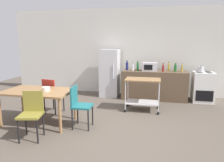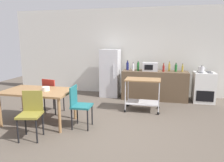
{
  "view_description": "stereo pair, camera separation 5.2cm",
  "coord_description": "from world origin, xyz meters",
  "px_view_note": "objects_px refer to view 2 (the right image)",
  "views": [
    {
      "loc": [
        0.96,
        -3.98,
        1.82
      ],
      "look_at": [
        -0.15,
        1.2,
        0.8
      ],
      "focal_mm": 33.53,
      "sensor_mm": 36.0,
      "label": 1
    },
    {
      "loc": [
        1.01,
        -3.97,
        1.82
      ],
      "look_at": [
        -0.15,
        1.2,
        0.8
      ],
      "focal_mm": 33.53,
      "sensor_mm": 36.0,
      "label": 2
    }
  ],
  "objects_px": {
    "stove_oven": "(203,87)",
    "bottle_soy_sauce": "(133,67)",
    "chair_olive": "(31,111)",
    "chair_red": "(52,93)",
    "chair_teal": "(79,104)",
    "bottle_hot_sauce": "(138,66)",
    "refrigerator": "(110,73)",
    "kettle": "(201,69)",
    "dining_table": "(38,94)",
    "bottle_sparkling_water": "(164,68)",
    "bottle_wine": "(182,68)",
    "bottle_olive_oil": "(127,66)",
    "kitchen_cart": "(143,89)",
    "bottle_sesame_oil": "(169,67)",
    "bottle_vinegar": "(176,68)",
    "microwave": "(150,67)",
    "fruit_bowl": "(46,89)"
  },
  "relations": [
    {
      "from": "chair_olive",
      "to": "kitchen_cart",
      "type": "height_order",
      "value": "chair_olive"
    },
    {
      "from": "chair_red",
      "to": "chair_olive",
      "type": "bearing_deg",
      "value": 114.97
    },
    {
      "from": "stove_oven",
      "to": "bottle_soy_sauce",
      "type": "xyz_separation_m",
      "value": [
        -2.12,
        -0.08,
        0.55
      ]
    },
    {
      "from": "chair_olive",
      "to": "chair_red",
      "type": "xyz_separation_m",
      "value": [
        -0.31,
        1.36,
        0.0
      ]
    },
    {
      "from": "bottle_soy_sauce",
      "to": "bottle_hot_sauce",
      "type": "distance_m",
      "value": 0.16
    },
    {
      "from": "stove_oven",
      "to": "chair_teal",
      "type": "bearing_deg",
      "value": -138.4
    },
    {
      "from": "microwave",
      "to": "dining_table",
      "type": "bearing_deg",
      "value": -132.06
    },
    {
      "from": "chair_olive",
      "to": "fruit_bowl",
      "type": "relative_size",
      "value": 5.46
    },
    {
      "from": "bottle_olive_oil",
      "to": "bottle_vinegar",
      "type": "distance_m",
      "value": 1.49
    },
    {
      "from": "bottle_sparkling_water",
      "to": "bottle_sesame_oil",
      "type": "relative_size",
      "value": 0.9
    },
    {
      "from": "bottle_soy_sauce",
      "to": "fruit_bowl",
      "type": "relative_size",
      "value": 1.55
    },
    {
      "from": "chair_olive",
      "to": "bottle_sesame_oil",
      "type": "height_order",
      "value": "bottle_sesame_oil"
    },
    {
      "from": "bottle_wine",
      "to": "fruit_bowl",
      "type": "relative_size",
      "value": 1.5
    },
    {
      "from": "bottle_wine",
      "to": "fruit_bowl",
      "type": "height_order",
      "value": "bottle_wine"
    },
    {
      "from": "stove_oven",
      "to": "bottle_soy_sauce",
      "type": "relative_size",
      "value": 3.64
    },
    {
      "from": "stove_oven",
      "to": "kitchen_cart",
      "type": "xyz_separation_m",
      "value": [
        -1.72,
        -1.22,
        0.12
      ]
    },
    {
      "from": "bottle_sparkling_water",
      "to": "bottle_wine",
      "type": "xyz_separation_m",
      "value": [
        0.56,
        0.12,
        -0.01
      ]
    },
    {
      "from": "microwave",
      "to": "chair_olive",
      "type": "bearing_deg",
      "value": -122.09
    },
    {
      "from": "refrigerator",
      "to": "bottle_olive_oil",
      "type": "relative_size",
      "value": 5.08
    },
    {
      "from": "chair_red",
      "to": "stove_oven",
      "type": "relative_size",
      "value": 0.97
    },
    {
      "from": "bottle_vinegar",
      "to": "bottle_wine",
      "type": "bearing_deg",
      "value": 9.57
    },
    {
      "from": "bottle_soy_sauce",
      "to": "kettle",
      "type": "relative_size",
      "value": 1.06
    },
    {
      "from": "stove_oven",
      "to": "microwave",
      "type": "bearing_deg",
      "value": -179.33
    },
    {
      "from": "bottle_soy_sauce",
      "to": "chair_red",
      "type": "bearing_deg",
      "value": -134.92
    },
    {
      "from": "kettle",
      "to": "refrigerator",
      "type": "bearing_deg",
      "value": 176.3
    },
    {
      "from": "dining_table",
      "to": "kitchen_cart",
      "type": "height_order",
      "value": "kitchen_cart"
    },
    {
      "from": "refrigerator",
      "to": "bottle_wine",
      "type": "distance_m",
      "value": 2.28
    },
    {
      "from": "dining_table",
      "to": "chair_teal",
      "type": "relative_size",
      "value": 1.69
    },
    {
      "from": "chair_olive",
      "to": "bottle_vinegar",
      "type": "bearing_deg",
      "value": 36.95
    },
    {
      "from": "bottle_wine",
      "to": "bottle_olive_oil",
      "type": "bearing_deg",
      "value": 179.42
    },
    {
      "from": "bottle_sesame_oil",
      "to": "bottle_vinegar",
      "type": "xyz_separation_m",
      "value": [
        0.19,
        -0.09,
        -0.01
      ]
    },
    {
      "from": "refrigerator",
      "to": "bottle_wine",
      "type": "height_order",
      "value": "refrigerator"
    },
    {
      "from": "chair_teal",
      "to": "bottle_hot_sauce",
      "type": "bearing_deg",
      "value": -23.71
    },
    {
      "from": "bottle_sesame_oil",
      "to": "stove_oven",
      "type": "bearing_deg",
      "value": -3.7
    },
    {
      "from": "fruit_bowl",
      "to": "refrigerator",
      "type": "bearing_deg",
      "value": 72.93
    },
    {
      "from": "stove_oven",
      "to": "chair_red",
      "type": "bearing_deg",
      "value": -154.17
    },
    {
      "from": "refrigerator",
      "to": "kettle",
      "type": "xyz_separation_m",
      "value": [
        2.78,
        -0.18,
        0.23
      ]
    },
    {
      "from": "bottle_olive_oil",
      "to": "fruit_bowl",
      "type": "bearing_deg",
      "value": -118.18
    },
    {
      "from": "chair_olive",
      "to": "kitchen_cart",
      "type": "bearing_deg",
      "value": 34.79
    },
    {
      "from": "bottle_olive_oil",
      "to": "microwave",
      "type": "bearing_deg",
      "value": -3.63
    },
    {
      "from": "bottle_vinegar",
      "to": "bottle_wine",
      "type": "distance_m",
      "value": 0.2
    },
    {
      "from": "stove_oven",
      "to": "bottle_wine",
      "type": "xyz_separation_m",
      "value": [
        -0.64,
        0.01,
        0.55
      ]
    },
    {
      "from": "kitchen_cart",
      "to": "dining_table",
      "type": "bearing_deg",
      "value": -148.07
    },
    {
      "from": "chair_red",
      "to": "microwave",
      "type": "bearing_deg",
      "value": -128.96
    },
    {
      "from": "dining_table",
      "to": "bottle_sparkling_water",
      "type": "xyz_separation_m",
      "value": [
        2.72,
        2.48,
        0.33
      ]
    },
    {
      "from": "bottle_vinegar",
      "to": "kettle",
      "type": "relative_size",
      "value": 1.11
    },
    {
      "from": "dining_table",
      "to": "bottle_sesame_oil",
      "type": "distance_m",
      "value": 3.94
    },
    {
      "from": "bottle_hot_sauce",
      "to": "bottle_sesame_oil",
      "type": "relative_size",
      "value": 1.03
    },
    {
      "from": "chair_teal",
      "to": "bottle_wine",
      "type": "bearing_deg",
      "value": -44.06
    },
    {
      "from": "refrigerator",
      "to": "bottle_soy_sauce",
      "type": "relative_size",
      "value": 6.12
    }
  ]
}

